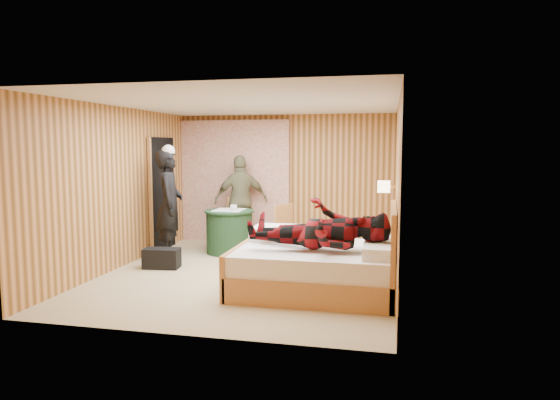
% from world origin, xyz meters
% --- Properties ---
extents(floor, '(4.20, 5.00, 0.01)m').
position_xyz_m(floor, '(0.00, 0.00, 0.00)').
color(floor, tan).
rests_on(floor, ground).
extents(ceiling, '(4.20, 5.00, 0.01)m').
position_xyz_m(ceiling, '(0.00, 0.00, 2.50)').
color(ceiling, silver).
rests_on(ceiling, wall_back).
extents(wall_back, '(4.20, 0.02, 2.50)m').
position_xyz_m(wall_back, '(0.00, 2.50, 1.25)').
color(wall_back, tan).
rests_on(wall_back, floor).
extents(wall_left, '(0.02, 5.00, 2.50)m').
position_xyz_m(wall_left, '(-2.10, 0.00, 1.25)').
color(wall_left, tan).
rests_on(wall_left, floor).
extents(wall_right, '(0.02, 5.00, 2.50)m').
position_xyz_m(wall_right, '(2.10, 0.00, 1.25)').
color(wall_right, tan).
rests_on(wall_right, floor).
extents(curtain, '(2.20, 0.08, 2.40)m').
position_xyz_m(curtain, '(-1.00, 2.43, 1.20)').
color(curtain, beige).
rests_on(curtain, floor).
extents(doorway, '(0.06, 0.90, 2.05)m').
position_xyz_m(doorway, '(-2.06, 1.40, 1.02)').
color(doorway, black).
rests_on(doorway, floor).
extents(wall_lamp, '(0.26, 0.24, 0.16)m').
position_xyz_m(wall_lamp, '(1.92, 0.45, 1.30)').
color(wall_lamp, gold).
rests_on(wall_lamp, wall_right).
extents(bed, '(2.10, 1.65, 1.14)m').
position_xyz_m(bed, '(1.12, -0.62, 0.33)').
color(bed, '#DEA65B').
rests_on(bed, floor).
extents(nightstand, '(0.40, 0.54, 0.52)m').
position_xyz_m(nightstand, '(1.88, 0.37, 0.27)').
color(nightstand, '#DEA65B').
rests_on(nightstand, floor).
extents(round_table, '(0.87, 0.87, 0.77)m').
position_xyz_m(round_table, '(-0.76, 1.35, 0.39)').
color(round_table, '#1E4121').
rests_on(round_table, floor).
extents(chair_far, '(0.55, 0.55, 0.93)m').
position_xyz_m(chair_far, '(-0.80, 2.03, 0.54)').
color(chair_far, '#DEA65B').
rests_on(chair_far, floor).
extents(chair_near, '(0.57, 0.57, 0.92)m').
position_xyz_m(chair_near, '(0.18, 1.19, 0.53)').
color(chair_near, '#DEA65B').
rests_on(chair_near, floor).
extents(duffel_bag, '(0.58, 0.35, 0.31)m').
position_xyz_m(duffel_bag, '(-1.44, 0.04, 0.15)').
color(duffel_bag, black).
rests_on(duffel_bag, floor).
extents(sneaker_left, '(0.27, 0.13, 0.12)m').
position_xyz_m(sneaker_left, '(-0.70, 1.07, 0.06)').
color(sneaker_left, white).
rests_on(sneaker_left, floor).
extents(sneaker_right, '(0.28, 0.14, 0.12)m').
position_xyz_m(sneaker_right, '(0.11, 0.45, 0.06)').
color(sneaker_right, white).
rests_on(sneaker_right, floor).
extents(woman_standing, '(0.61, 0.77, 1.84)m').
position_xyz_m(woman_standing, '(-1.61, 0.72, 0.92)').
color(woman_standing, black).
rests_on(woman_standing, floor).
extents(man_at_table, '(1.09, 0.80, 1.72)m').
position_xyz_m(man_at_table, '(-0.76, 2.08, 0.86)').
color(man_at_table, '#6D6B49').
rests_on(man_at_table, floor).
extents(man_on_bed, '(0.86, 0.67, 1.77)m').
position_xyz_m(man_on_bed, '(1.15, -0.84, 1.00)').
color(man_on_bed, '#68090D').
rests_on(man_on_bed, bed).
extents(book_lower, '(0.21, 0.25, 0.02)m').
position_xyz_m(book_lower, '(1.88, 0.32, 0.53)').
color(book_lower, white).
rests_on(book_lower, nightstand).
extents(book_upper, '(0.22, 0.26, 0.02)m').
position_xyz_m(book_upper, '(1.88, 0.32, 0.55)').
color(book_upper, white).
rests_on(book_upper, nightstand).
extents(cup_nightstand, '(0.13, 0.13, 0.09)m').
position_xyz_m(cup_nightstand, '(1.88, 0.50, 0.57)').
color(cup_nightstand, white).
rests_on(cup_nightstand, nightstand).
extents(cup_table, '(0.14, 0.14, 0.10)m').
position_xyz_m(cup_table, '(-0.66, 1.30, 0.82)').
color(cup_table, white).
rests_on(cup_table, round_table).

